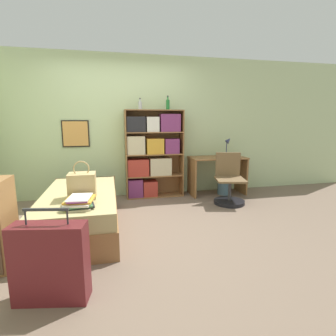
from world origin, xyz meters
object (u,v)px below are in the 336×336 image
Objects in this scene: desk at (217,169)px; bottle_brown at (168,104)px; suitcase at (51,263)px; bookcase at (151,153)px; desk_chair at (229,188)px; waste_bin at (224,188)px; handbag at (82,185)px; book_stack_on_bed at (79,202)px; bed at (81,211)px; bottle_green at (140,105)px; desk_lamp at (228,143)px.

bottle_brown is at bearing 175.68° from desk.
desk is (2.50, 2.62, 0.18)m from suitcase.
desk_chair is at bearing -28.73° from bookcase.
bottle_brown is 1.85m from desk_chair.
bookcase is 1.59m from waste_bin.
bottle_brown is 0.98× the size of waste_bin.
handbag reaches higher than book_stack_on_bed.
suitcase is at bearing -93.49° from bed.
bookcase is at bearing -8.87° from bottle_green.
waste_bin is (1.41, -0.16, -0.72)m from bookcase.
desk_chair is (2.40, 0.63, 0.01)m from bed.
bottle_green is 0.50m from bottle_brown.
bed is 1.84m from bookcase.
waste_bin is (0.15, 0.53, -0.15)m from desk_chair.
bottle_brown reaches higher than bottle_green.
handbag is at bearing 89.82° from book_stack_on_bed.
bottle_green is at bearing 65.74° from book_stack_on_bed.
desk_chair reaches higher than desk.
desk_chair is at bearing 21.43° from handbag.
handbag is 0.36m from book_stack_on_bed.
desk_lamp reaches higher than bed.
bookcase is 8.03× the size of bottle_green.
bottle_brown is at bearing 48.62° from handbag.
bottle_brown is at bearing -7.02° from bottle_green.
suitcase is 3.40m from bottle_brown.
book_stack_on_bed is 2.25m from bookcase.
bottle_brown is (1.54, 2.69, 1.39)m from suitcase.
waste_bin is at bearing 35.81° from book_stack_on_bed.
bottle_brown is (1.39, 1.57, 1.04)m from handbag.
desk is 4.20× the size of waste_bin.
desk_lamp reaches higher than waste_bin.
bed is at bearing -165.38° from desk_chair.
desk is at bearing -4.32° from bottle_brown.
desk_lamp is at bearing 36.09° from book_stack_on_bed.
waste_bin is at bearing -6.56° from bottle_brown.
bed is 2.81m from waste_bin.
bookcase is (1.23, 2.73, 0.51)m from suitcase.
book_stack_on_bed is 0.82m from suitcase.
bottle_brown reaches higher than waste_bin.
desk_lamp is at bearing 44.08° from waste_bin.
suitcase is 3.25m from bottle_green.
desk_chair is at bearing -34.77° from bottle_brown.
bottle_brown is 0.64× the size of desk_lamp.
bottle_green is at bearing 54.53° from bed.
desk_lamp is (1.49, -0.08, 0.15)m from bookcase.
desk_lamp is at bearing 44.20° from suitcase.
handbag is 0.58× the size of suitcase.
book_stack_on_bed is 1.52× the size of bottle_brown.
book_stack_on_bed is at bearing 78.93° from suitcase.
book_stack_on_bed reaches higher than bed.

